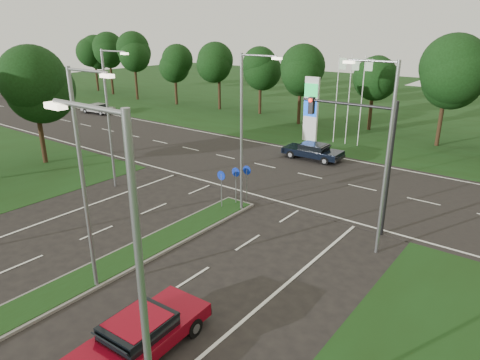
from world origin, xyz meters
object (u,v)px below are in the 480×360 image
Objects in this scene: navy_sedan at (313,151)px; far_car_a at (98,108)px; far_car_d at (15,95)px; far_car_b at (35,106)px; red_sedan at (141,334)px; far_car_c at (33,97)px.

navy_sedan reaches higher than far_car_a.
navy_sedan is 50.77m from far_car_d.
far_car_b is 12.60m from far_car_d.
far_car_c is (-52.81, 24.31, -0.10)m from red_sedan.
far_car_a is at bearing 143.90° from red_sedan.
far_car_c is (-46.67, 1.12, -0.08)m from navy_sedan.
far_car_b is at bearing 152.80° from red_sedan.
far_car_c is at bearing 152.55° from red_sedan.
red_sedan reaches higher than far_car_d.
navy_sedan is at bearing -104.78° from far_car_c.
far_car_d is at bearing 154.68° from red_sedan.
far_car_b reaches higher than far_car_c.
far_car_a is 19.96m from far_car_d.
far_car_a reaches higher than far_car_d.
red_sedan is 1.15× the size of far_car_c.
red_sedan is 1.03× the size of navy_sedan.
far_car_c is (-8.06, 3.95, -0.10)m from far_car_b.
far_car_c is at bearing -86.30° from far_car_d.
far_car_a is at bearing -93.23° from far_car_d.
navy_sedan is 1.08× the size of far_car_a.
red_sedan reaches higher than far_car_a.
far_car_a is 1.06× the size of far_car_d.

